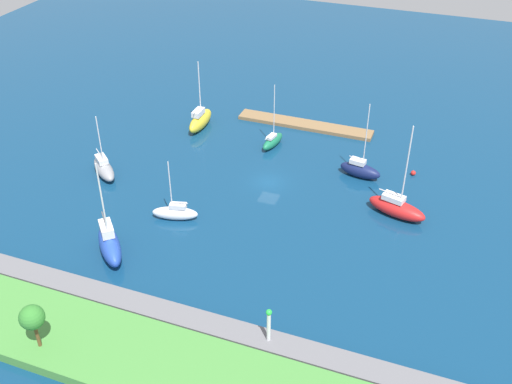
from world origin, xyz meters
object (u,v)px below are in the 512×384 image
Objects in this scene: pier_dock at (305,125)px; harbor_beacon at (269,323)px; sailboat_white_lone_south at (175,213)px; sailboat_yellow_center_basin at (200,120)px; mooring_buoy_red at (413,173)px; park_tree_midwest at (32,318)px; sailboat_navy_near_pier at (360,170)px; sailboat_gray_outer_mooring at (104,168)px; sailboat_blue_by_breakwater at (109,244)px; sailboat_green_far_south at (273,141)px; sailboat_red_east_end at (397,207)px.

pier_dock is 5.53× the size of harbor_beacon.
sailboat_yellow_center_basin is (6.97, -21.93, 0.44)m from sailboat_white_lone_south.
sailboat_white_lone_south is 31.88m from mooring_buoy_red.
park_tree_midwest is 0.44× the size of sailboat_navy_near_pier.
sailboat_gray_outer_mooring is at bearing -67.99° from park_tree_midwest.
sailboat_gray_outer_mooring is at bearing 47.16° from pier_dock.
mooring_buoy_red is (-17.42, 8.26, 0.07)m from pier_dock.
sailboat_blue_by_breakwater is at bearing -17.14° from harbor_beacon.
sailboat_yellow_center_basin is at bearing -83.59° from park_tree_midwest.
park_tree_midwest is (9.56, 50.55, 4.28)m from pier_dock.
park_tree_midwest is 43.73m from sailboat_green_far_south.
park_tree_midwest is at bearing 22.56° from harbor_beacon.
sailboat_navy_near_pier reaches higher than sailboat_gray_outer_mooring.
sailboat_red_east_end is 18.41× the size of mooring_buoy_red.
sailboat_yellow_center_basin is at bearing 93.82° from sailboat_green_far_south.
sailboat_yellow_center_basin reaches higher than park_tree_midwest.
sailboat_white_lone_south is 0.75× the size of sailboat_navy_near_pier.
sailboat_green_far_south reaches higher than pier_dock.
sailboat_yellow_center_basin is 15.76× the size of mooring_buoy_red.
sailboat_blue_by_breakwater is at bearing 44.42° from mooring_buoy_red.
harbor_beacon is at bearing -150.63° from sailboat_green_far_south.
mooring_buoy_red is (-6.59, -2.82, -0.73)m from sailboat_navy_near_pier.
pier_dock is 19.28m from mooring_buoy_red.
sailboat_red_east_end is at bearing -106.83° from harbor_beacon.
park_tree_midwest is at bearing -113.49° from sailboat_red_east_end.
sailboat_red_east_end is at bearing -129.07° from park_tree_midwest.
sailboat_navy_near_pier is (-18.42, -16.93, 0.14)m from sailboat_white_lone_south.
sailboat_navy_near_pier is at bearing -94.12° from sailboat_green_far_south.
park_tree_midwest is 44.56m from sailboat_navy_near_pier.
mooring_buoy_red is at bearing 92.03° from sailboat_blue_by_breakwater.
harbor_beacon is at bearing -91.25° from sailboat_red_east_end.
sailboat_red_east_end is (-16.77, 18.12, 0.88)m from pier_dock.
sailboat_blue_by_breakwater is 16.87m from sailboat_gray_outer_mooring.
park_tree_midwest is 0.39× the size of sailboat_blue_by_breakwater.
sailboat_gray_outer_mooring reaches higher than harbor_beacon.
harbor_beacon is 25.77m from sailboat_red_east_end.
mooring_buoy_red is at bearing 61.03° from sailboat_gray_outer_mooring.
sailboat_red_east_end reaches higher than sailboat_navy_near_pier.
sailboat_blue_by_breakwater is 1.36× the size of sailboat_gray_outer_mooring.
sailboat_red_east_end is at bearing 86.19° from mooring_buoy_red.
sailboat_blue_by_breakwater is (11.25, 36.36, 1.23)m from pier_dock.
sailboat_blue_by_breakwater is (8.71, 28.82, 0.61)m from sailboat_green_far_south.
sailboat_red_east_end is at bearing 132.79° from pier_dock.
sailboat_green_far_south is at bearing -99.28° from park_tree_midwest.
harbor_beacon is at bearing -147.30° from sailboat_yellow_center_basin.
park_tree_midwest is 0.45× the size of sailboat_yellow_center_basin.
park_tree_midwest is 0.38× the size of sailboat_red_east_end.
sailboat_yellow_center_basin reaches higher than sailboat_green_far_south.
pier_dock is 1.70× the size of sailboat_red_east_end.
sailboat_gray_outer_mooring is (9.64, -13.83, -0.48)m from sailboat_blue_by_breakwater.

